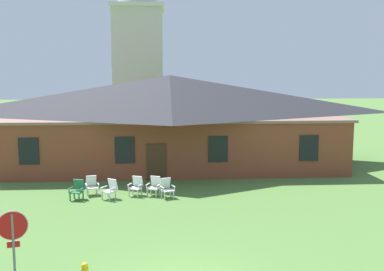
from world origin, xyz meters
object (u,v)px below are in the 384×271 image
at_px(lawn_chair_middle, 136,186).
at_px(lawn_chair_right_end, 154,185).
at_px(lawn_chair_by_porch, 78,189).
at_px(lawn_chair_near_door, 92,185).
at_px(stop_sign, 13,237).
at_px(lawn_chair_left_end, 110,189).
at_px(lawn_chair_far_side, 167,188).

bearing_deg(lawn_chair_middle, lawn_chair_right_end, -3.34).
relative_size(lawn_chair_by_porch, lawn_chair_near_door, 1.00).
distance_m(stop_sign, lawn_chair_left_end, 9.89).
distance_m(lawn_chair_by_porch, lawn_chair_left_end, 1.57).
bearing_deg(lawn_chair_by_porch, stop_sign, -89.51).
bearing_deg(lawn_chair_near_door, stop_sign, -92.58).
distance_m(lawn_chair_by_porch, lawn_chair_middle, 2.84).
relative_size(lawn_chair_left_end, lawn_chair_right_end, 1.00).
relative_size(stop_sign, lawn_chair_far_side, 2.50).
bearing_deg(lawn_chair_near_door, lawn_chair_middle, -6.73).
bearing_deg(lawn_chair_left_end, lawn_chair_middle, 24.15).
xyz_separation_m(lawn_chair_right_end, lawn_chair_far_side, (0.60, -0.46, 0.00)).
relative_size(lawn_chair_near_door, lawn_chair_middle, 1.00).
distance_m(lawn_chair_near_door, lawn_chair_right_end, 3.14).
xyz_separation_m(lawn_chair_by_porch, lawn_chair_middle, (2.79, 0.53, 0.00)).
xyz_separation_m(stop_sign, lawn_chair_far_side, (4.20, 9.74, -1.19)).
bearing_deg(lawn_chair_right_end, lawn_chair_far_side, -37.30).
bearing_deg(lawn_chair_far_side, lawn_chair_near_door, 168.29).
bearing_deg(lawn_chair_near_door, lawn_chair_far_side, -11.71).
xyz_separation_m(lawn_chair_middle, lawn_chair_far_side, (1.50, -0.51, 0.00)).
height_order(lawn_chair_near_door, lawn_chair_right_end, same).
distance_m(lawn_chair_near_door, lawn_chair_far_side, 3.81).
xyz_separation_m(lawn_chair_by_porch, lawn_chair_far_side, (4.29, 0.02, 0.00)).
bearing_deg(lawn_chair_right_end, stop_sign, -109.46).
bearing_deg(lawn_chair_left_end, lawn_chair_far_side, 0.72).
xyz_separation_m(lawn_chair_near_door, lawn_chair_left_end, (1.01, -0.81, 0.00)).
bearing_deg(stop_sign, lawn_chair_near_door, 87.42).
height_order(lawn_chair_near_door, lawn_chair_far_side, same).
xyz_separation_m(stop_sign, lawn_chair_left_end, (1.49, 9.71, -1.19)).
xyz_separation_m(lawn_chair_near_door, lawn_chair_far_side, (3.73, -0.77, 0.00)).
relative_size(stop_sign, lawn_chair_by_porch, 2.50).
distance_m(lawn_chair_by_porch, lawn_chair_right_end, 3.72).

